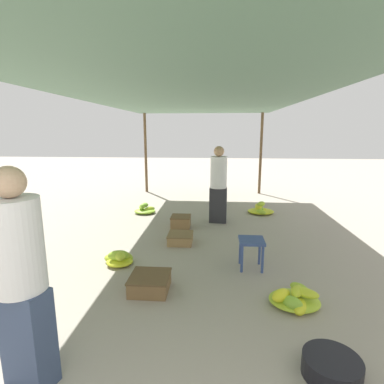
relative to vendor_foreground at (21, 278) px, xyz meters
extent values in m
cylinder|color=brown|center=(-0.78, 7.23, 0.34)|extent=(0.08, 0.08, 2.39)
cylinder|color=brown|center=(2.70, 7.23, 0.34)|extent=(0.08, 0.08, 2.39)
cube|color=#567A60|center=(0.96, 3.37, 1.56)|extent=(3.88, 8.13, 0.04)
cube|color=#384766|center=(0.00, 0.00, -0.47)|extent=(0.41, 0.30, 0.76)
cylinder|color=white|center=(0.00, 0.00, 0.24)|extent=(0.43, 0.43, 0.67)
sphere|color=tan|center=(0.00, 0.00, 0.68)|extent=(0.22, 0.22, 0.22)
cube|color=#384C84|center=(1.86, 2.07, -0.45)|extent=(0.34, 0.34, 0.04)
cylinder|color=#384C84|center=(1.73, 1.94, -0.66)|extent=(0.04, 0.04, 0.38)
cylinder|color=#384C84|center=(2.00, 1.94, -0.66)|extent=(0.04, 0.04, 0.38)
cylinder|color=#384C84|center=(1.73, 2.21, -0.66)|extent=(0.04, 0.04, 0.38)
cylinder|color=#384C84|center=(2.00, 2.21, -0.66)|extent=(0.04, 0.04, 0.38)
cylinder|color=black|center=(2.27, 0.23, -0.78)|extent=(0.44, 0.44, 0.16)
ellipsoid|color=#ABC92D|center=(0.07, 2.06, -0.74)|extent=(0.25, 0.25, 0.11)
ellipsoid|color=#B4CC2C|center=(-0.10, 2.07, -0.79)|extent=(0.31, 0.25, 0.12)
ellipsoid|color=#98C131|center=(0.02, 2.01, -0.70)|extent=(0.31, 0.19, 0.14)
ellipsoid|color=#A8C72E|center=(0.08, 2.16, -0.79)|extent=(0.27, 0.24, 0.12)
ellipsoid|color=#BCCF2B|center=(-0.06, 2.08, -0.79)|extent=(0.28, 0.20, 0.13)
ellipsoid|color=#B0CB2D|center=(0.06, 1.97, -0.69)|extent=(0.21, 0.27, 0.12)
ellipsoid|color=yellow|center=(0.02, 2.02, -0.80)|extent=(0.37, 0.33, 0.10)
ellipsoid|color=#92BF32|center=(-0.32, 4.73, -0.71)|extent=(0.17, 0.26, 0.09)
ellipsoid|color=#7BB536|center=(-0.14, 4.90, -0.80)|extent=(0.21, 0.26, 0.11)
ellipsoid|color=#81B835|center=(-0.27, 4.75, -0.67)|extent=(0.24, 0.28, 0.11)
ellipsoid|color=#ABC92E|center=(-0.16, 4.77, -0.77)|extent=(0.28, 0.29, 0.12)
ellipsoid|color=#8FBE32|center=(-0.25, 4.74, -0.80)|extent=(0.48, 0.42, 0.10)
ellipsoid|color=#BED02A|center=(2.26, 1.20, -0.69)|extent=(0.21, 0.27, 0.09)
ellipsoid|color=#A0C42F|center=(2.34, 1.41, -0.77)|extent=(0.24, 0.24, 0.11)
ellipsoid|color=yellow|center=(2.26, 1.06, -0.79)|extent=(0.22, 0.30, 0.13)
ellipsoid|color=#C0D12A|center=(2.34, 1.18, -0.69)|extent=(0.33, 0.27, 0.09)
ellipsoid|color=yellow|center=(2.08, 1.15, -0.72)|extent=(0.28, 0.28, 0.13)
ellipsoid|color=#88BB34|center=(2.18, 1.06, -0.76)|extent=(0.26, 0.25, 0.14)
ellipsoid|color=#A6C72E|center=(2.24, 1.21, -0.80)|extent=(0.55, 0.48, 0.10)
ellipsoid|color=yellow|center=(2.42, 4.94, -0.77)|extent=(0.26, 0.18, 0.13)
ellipsoid|color=#A1C52F|center=(2.39, 4.75, -0.77)|extent=(0.28, 0.33, 0.09)
ellipsoid|color=#8EBD33|center=(2.41, 4.96, -0.73)|extent=(0.17, 0.35, 0.11)
ellipsoid|color=#A6C72E|center=(2.42, 4.93, -0.63)|extent=(0.28, 0.29, 0.12)
ellipsoid|color=yellow|center=(2.36, 4.94, -0.69)|extent=(0.17, 0.31, 0.14)
ellipsoid|color=#B6CD2C|center=(2.40, 4.93, -0.73)|extent=(0.19, 0.33, 0.13)
ellipsoid|color=yellow|center=(2.37, 5.02, -0.78)|extent=(0.16, 0.30, 0.14)
ellipsoid|color=#CCD628|center=(2.42, 4.94, -0.80)|extent=(0.60, 0.52, 0.10)
cube|color=olive|center=(0.69, 3.78, -0.75)|extent=(0.36, 0.36, 0.21)
cube|color=brown|center=(0.69, 3.78, -0.63)|extent=(0.38, 0.38, 0.02)
cube|color=#9E7A4C|center=(0.78, 2.93, -0.78)|extent=(0.40, 0.40, 0.15)
cube|color=brown|center=(0.78, 2.93, -0.70)|extent=(0.42, 0.42, 0.02)
cube|color=brown|center=(0.60, 1.37, -0.77)|extent=(0.44, 0.44, 0.17)
cube|color=brown|center=(0.60, 1.37, -0.67)|extent=(0.46, 0.46, 0.02)
cube|color=#2D2D33|center=(1.43, 4.17, -0.49)|extent=(0.36, 0.22, 0.73)
cylinder|color=white|center=(1.43, 4.17, 0.19)|extent=(0.36, 0.36, 0.64)
sphere|color=tan|center=(1.43, 4.17, 0.62)|extent=(0.21, 0.21, 0.21)
camera|label=1|loc=(1.35, -1.84, 1.01)|focal=28.00mm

